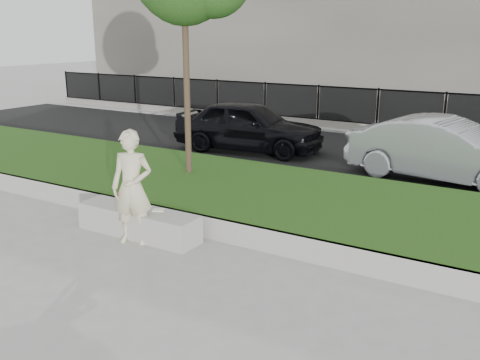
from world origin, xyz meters
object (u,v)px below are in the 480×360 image
Objects in this scene: car_dark at (249,126)px; car_silver at (446,150)px; book at (158,210)px; man at (132,188)px; stone_bench at (139,222)px.

car_dark is 5.66m from car_silver.
book is 7.03m from car_dark.
man is 0.65m from book.
car_silver is (3.74, 6.60, -0.18)m from man.
car_dark reaches higher than stone_bench.
man is 7.35m from car_dark.
car_silver is (3.54, 6.20, 0.29)m from book.
stone_bench is at bearing 156.42° from car_silver.
book reaches higher than stone_bench.
stone_bench is 7.45m from car_silver.
car_dark is at bearing 85.14° from man.
man is at bearing -145.37° from book.
book is at bearing 42.87° from man.
man reaches higher than book.
man is 7.59m from car_silver.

